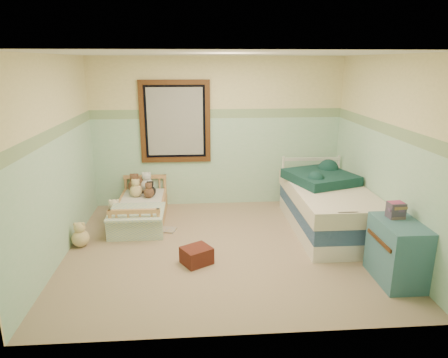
{
  "coord_description": "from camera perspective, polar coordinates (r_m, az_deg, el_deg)",
  "views": [
    {
      "loc": [
        -0.38,
        -4.92,
        2.42
      ],
      "look_at": [
        0.01,
        0.35,
        0.86
      ],
      "focal_mm": 32.25,
      "sensor_mm": 36.0,
      "label": 1
    }
  ],
  "objects": [
    {
      "name": "wainscot_mint",
      "position": [
        6.92,
        -0.92,
        2.45
      ],
      "size": [
        4.2,
        0.01,
        1.5
      ],
      "primitive_type": "cube",
      "color": "#99CEA9",
      "rests_on": "floor"
    },
    {
      "name": "plush_bed_dark",
      "position": [
        6.61,
        -10.38,
        -1.72
      ],
      "size": [
        0.17,
        0.17,
        0.17
      ],
      "primitive_type": "sphere",
      "color": "black",
      "rests_on": "toddler_mattress"
    },
    {
      "name": "ceiling",
      "position": [
        4.93,
        0.24,
        17.47
      ],
      "size": [
        4.2,
        3.6,
        0.02
      ],
      "primitive_type": "cube",
      "color": "silver",
      "rests_on": "wall_back"
    },
    {
      "name": "dresser",
      "position": [
        4.99,
        23.37,
        -9.44
      ],
      "size": [
        0.44,
        0.71,
        0.71
      ],
      "primitive_type": "cube",
      "color": "#39707E",
      "rests_on": "floor"
    },
    {
      "name": "plush_floor_cream",
      "position": [
        6.48,
        -15.22,
        -4.9
      ],
      "size": [
        0.25,
        0.25,
        0.25
      ],
      "primitive_type": "sphere",
      "color": "beige",
      "rests_on": "floor"
    },
    {
      "name": "patchwork_quilt",
      "position": [
        5.96,
        -12.29,
        -4.57
      ],
      "size": [
        0.79,
        0.72,
        0.03
      ],
      "primitive_type": "cube",
      "color": "#79A4CC",
      "rests_on": "toddler_mattress"
    },
    {
      "name": "floor",
      "position": [
        5.5,
        0.21,
        -9.81
      ],
      "size": [
        4.2,
        3.6,
        0.02
      ],
      "primitive_type": "cube",
      "color": "#8C7155",
      "rests_on": "ground"
    },
    {
      "name": "book_stack",
      "position": [
        4.95,
        23.18,
        -4.08
      ],
      "size": [
        0.19,
        0.15,
        0.18
      ],
      "primitive_type": "cube",
      "rotation": [
        0.0,
        0.0,
        0.07
      ],
      "color": "brown",
      "rests_on": "dresser"
    },
    {
      "name": "twin_mattress",
      "position": [
        6.04,
        14.68,
        -2.17
      ],
      "size": [
        1.05,
        2.05,
        0.22
      ],
      "primitive_type": "cube",
      "color": "#EFE6CD",
      "rests_on": "twin_boxspring"
    },
    {
      "name": "wall_front",
      "position": [
        3.35,
        2.61,
        -4.01
      ],
      "size": [
        4.2,
        0.04,
        2.5
      ],
      "primitive_type": "cube",
      "color": "beige",
      "rests_on": "floor"
    },
    {
      "name": "teal_blanket",
      "position": [
        6.24,
        13.5,
        0.25
      ],
      "size": [
        1.1,
        1.13,
        0.14
      ],
      "primitive_type": "cube",
      "rotation": [
        0.0,
        0.0,
        0.33
      ],
      "color": "#113735",
      "rests_on": "twin_mattress"
    },
    {
      "name": "window_frame",
      "position": [
        6.75,
        -6.94,
        8.05
      ],
      "size": [
        1.16,
        0.06,
        1.36
      ],
      "primitive_type": "cube",
      "color": "#381D0D",
      "rests_on": "wall_back"
    },
    {
      "name": "wall_left",
      "position": [
        5.34,
        -22.89,
        2.46
      ],
      "size": [
        0.04,
        3.6,
        2.5
      ],
      "primitive_type": "cube",
      "color": "beige",
      "rests_on": "floor"
    },
    {
      "name": "plush_floor_tan",
      "position": [
        5.82,
        -19.66,
        -7.91
      ],
      "size": [
        0.23,
        0.23,
        0.23
      ],
      "primitive_type": "sphere",
      "color": "#E4C789",
      "rests_on": "floor"
    },
    {
      "name": "floor_book",
      "position": [
        6.06,
        -8.17,
        -7.15
      ],
      "size": [
        0.31,
        0.27,
        0.02
      ],
      "primitive_type": "cube",
      "rotation": [
        0.0,
        0.0,
        -0.26
      ],
      "color": "gold",
      "rests_on": "floor"
    },
    {
      "name": "border_strip",
      "position": [
        6.77,
        -0.96,
        9.24
      ],
      "size": [
        4.2,
        0.01,
        0.15
      ],
      "primitive_type": "cube",
      "color": "#447D4A",
      "rests_on": "wall_back"
    },
    {
      "name": "toddler_mattress",
      "position": [
        6.41,
        -11.72,
        -3.77
      ],
      "size": [
        0.66,
        1.38,
        0.12
      ],
      "primitive_type": "cube",
      "color": "silver",
      "rests_on": "toddler_bed_frame"
    },
    {
      "name": "wall_back",
      "position": [
        6.83,
        -0.95,
        6.55
      ],
      "size": [
        4.2,
        0.04,
        2.5
      ],
      "primitive_type": "cube",
      "color": "beige",
      "rests_on": "floor"
    },
    {
      "name": "extra_plush_0",
      "position": [
        6.55,
        -10.6,
        -1.91
      ],
      "size": [
        0.17,
        0.17,
        0.17
      ],
      "primitive_type": "sphere",
      "color": "brown",
      "rests_on": "toddler_mattress"
    },
    {
      "name": "twin_bed_frame",
      "position": [
        6.19,
        14.39,
        -6.04
      ],
      "size": [
        1.01,
        2.01,
        0.22
      ],
      "primitive_type": "cube",
      "color": "white",
      "rests_on": "floor"
    },
    {
      "name": "plush_bed_brown",
      "position": [
        6.84,
        -12.53,
        -0.99
      ],
      "size": [
        0.22,
        0.22,
        0.22
      ],
      "primitive_type": "sphere",
      "color": "brown",
      "rests_on": "toddler_mattress"
    },
    {
      "name": "plush_bed_white",
      "position": [
        6.82,
        -10.87,
        -0.91
      ],
      "size": [
        0.24,
        0.24,
        0.24
      ],
      "primitive_type": "sphere",
      "color": "silver",
      "rests_on": "toddler_mattress"
    },
    {
      "name": "wall_right",
      "position": [
        5.63,
        22.09,
        3.22
      ],
      "size": [
        0.04,
        3.6,
        2.5
      ],
      "primitive_type": "cube",
      "color": "beige",
      "rests_on": "floor"
    },
    {
      "name": "red_pillow",
      "position": [
        5.07,
        -3.91,
        -10.76
      ],
      "size": [
        0.44,
        0.42,
        0.21
      ],
      "primitive_type": "cube",
      "rotation": [
        0.0,
        0.0,
        0.54
      ],
      "color": "maroon",
      "rests_on": "floor"
    },
    {
      "name": "twin_boxspring",
      "position": [
        6.11,
        14.54,
        -4.13
      ],
      "size": [
        1.01,
        2.01,
        0.22
      ],
      "primitive_type": "cube",
      "color": "navy",
      "rests_on": "twin_bed_frame"
    },
    {
      "name": "extra_plush_1",
      "position": [
        6.83,
        -11.74,
        -1.21
      ],
      "size": [
        0.17,
        0.17,
        0.17
      ],
      "primitive_type": "sphere",
      "color": "brown",
      "rests_on": "toddler_mattress"
    },
    {
      "name": "window_blinds",
      "position": [
        6.76,
        -6.93,
        8.06
      ],
      "size": [
        0.92,
        0.01,
        1.12
      ],
      "primitive_type": "cube",
      "color": "#B6B6B1",
      "rests_on": "window_frame"
    },
    {
      "name": "plush_bed_tan",
      "position": [
        6.63,
        -12.36,
        -1.64
      ],
      "size": [
        0.2,
        0.2,
        0.2
      ],
      "primitive_type": "sphere",
      "color": "#E4C789",
      "rests_on": "toddler_mattress"
    },
    {
      "name": "toddler_bed_frame",
      "position": [
        6.46,
        -11.64,
        -5.04
      ],
      "size": [
        0.72,
        1.45,
        0.19
      ],
      "primitive_type": "cube",
      "color": "#AE773E",
      "rests_on": "floor"
    }
  ]
}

